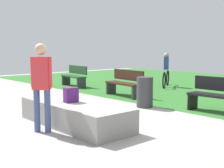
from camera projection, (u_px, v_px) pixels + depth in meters
ground_plane at (124, 125)px, 6.41m from camera, size 28.00×28.00×0.00m
concrete_ledge at (74, 114)px, 6.36m from camera, size 2.86×1.04×0.49m
backpack_on_ledge at (71, 95)px, 6.36m from camera, size 0.24×0.31×0.32m
skater_performing_trick at (41, 81)px, 5.74m from camera, size 0.37×0.36×1.74m
park_bench_near_path at (125, 82)px, 10.29m from camera, size 1.64×0.65×0.91m
park_bench_far_left at (75, 76)px, 13.02m from camera, size 1.65×0.67×0.91m
park_bench_center_lawn at (220, 95)px, 7.53m from camera, size 1.62×0.52×0.91m
trash_bin at (145, 92)px, 8.33m from camera, size 0.46×0.46×0.86m
cyclist_on_bicycle at (166, 72)px, 12.95m from camera, size 0.97×1.60×1.52m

